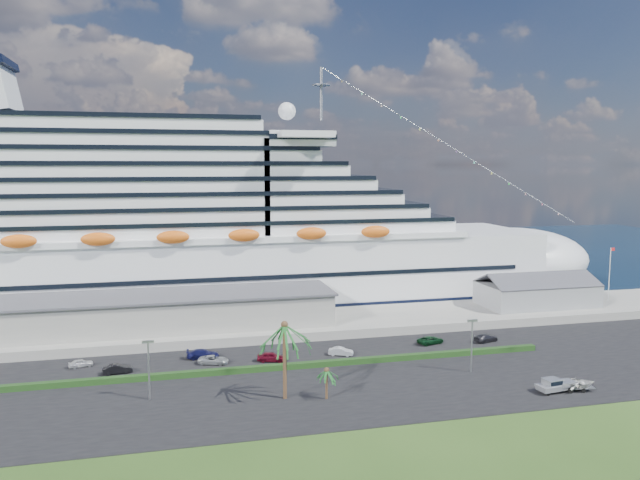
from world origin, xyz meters
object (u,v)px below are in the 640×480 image
object	(u,v)px
pickup_truck	(556,385)
boat_trailer	(577,383)
cruise_ship	(184,234)
parked_car_3	(203,354)

from	to	relation	value
pickup_truck	boat_trailer	world-z (taller)	pickup_truck
cruise_ship	pickup_truck	distance (m)	84.23
pickup_truck	boat_trailer	size ratio (longest dim) A/B	0.95
parked_car_3	pickup_truck	xyz separation A→B (m)	(47.40, -27.43, 0.31)
parked_car_3	boat_trailer	xyz separation A→B (m)	(50.62, -27.78, 0.35)
parked_car_3	pickup_truck	world-z (taller)	pickup_truck
cruise_ship	boat_trailer	world-z (taller)	cruise_ship
pickup_truck	boat_trailer	xyz separation A→B (m)	(3.22, -0.35, 0.03)
parked_car_3	pickup_truck	size ratio (longest dim) A/B	0.91
parked_car_3	boat_trailer	bearing A→B (deg)	-114.63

